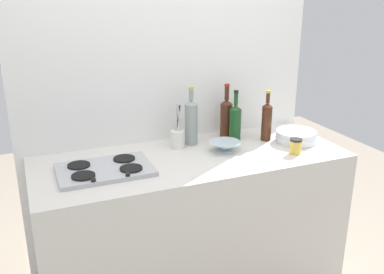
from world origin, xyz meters
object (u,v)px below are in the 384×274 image
wine_bottle_mid_left (267,121)px  wine_bottle_rightmost (191,121)px  wine_bottle_leftmost (235,122)px  stovetop_hob (105,169)px  condiment_jar_front (296,146)px  plate_stack (296,136)px  mixing_bowl (225,146)px  utensil_crock (177,137)px  wine_bottle_mid_right (226,117)px

wine_bottle_mid_left → wine_bottle_rightmost: wine_bottle_rightmost is taller
wine_bottle_leftmost → wine_bottle_rightmost: (-0.29, 0.04, 0.02)m
stovetop_hob → wine_bottle_mid_left: (1.06, 0.11, 0.11)m
wine_bottle_leftmost → condiment_jar_front: bearing=-58.3°
wine_bottle_leftmost → stovetop_hob: bearing=-167.8°
wine_bottle_leftmost → wine_bottle_mid_left: 0.20m
wine_bottle_rightmost → condiment_jar_front: bearing=-37.7°
plate_stack → mixing_bowl: size_ratio=1.38×
wine_bottle_mid_left → wine_bottle_rightmost: (-0.47, 0.11, 0.02)m
utensil_crock → condiment_jar_front: bearing=-30.7°
stovetop_hob → wine_bottle_leftmost: bearing=12.2°
stovetop_hob → utensil_crock: utensil_crock is taller
stovetop_hob → utensil_crock: bearing=22.2°
wine_bottle_rightmost → mixing_bowl: wine_bottle_rightmost is taller
wine_bottle_mid_right → wine_bottle_rightmost: 0.27m
plate_stack → wine_bottle_rightmost: wine_bottle_rightmost is taller
stovetop_hob → condiment_jar_front: condiment_jar_front is taller
wine_bottle_mid_right → wine_bottle_rightmost: (-0.27, -0.05, 0.01)m
plate_stack → wine_bottle_rightmost: bearing=160.8°
stovetop_hob → wine_bottle_mid_right: size_ratio=1.41×
wine_bottle_leftmost → wine_bottle_mid_left: (0.18, -0.08, 0.01)m
mixing_bowl → utensil_crock: utensil_crock is taller
plate_stack → utensil_crock: bearing=165.5°
wine_bottle_mid_left → mixing_bowl: bearing=-166.0°
mixing_bowl → utensil_crock: bearing=144.1°
plate_stack → condiment_jar_front: bearing=-126.4°
mixing_bowl → utensil_crock: (-0.23, 0.17, 0.03)m
plate_stack → wine_bottle_leftmost: size_ratio=0.80×
wine_bottle_leftmost → plate_stack: bearing=-27.9°
utensil_crock → condiment_jar_front: size_ratio=3.05×
plate_stack → mixing_bowl: plate_stack is taller
wine_bottle_leftmost → condiment_jar_front: size_ratio=3.53×
wine_bottle_leftmost → wine_bottle_mid_right: 0.09m
wine_bottle_mid_right → mixing_bowl: 0.30m
condiment_jar_front → wine_bottle_leftmost: bearing=121.7°
wine_bottle_rightmost → condiment_jar_front: 0.64m
plate_stack → mixing_bowl: bearing=177.8°
wine_bottle_mid_left → mixing_bowl: 0.36m
stovetop_hob → wine_bottle_mid_left: wine_bottle_mid_left is taller
plate_stack → wine_bottle_leftmost: 0.39m
wine_bottle_mid_right → condiment_jar_front: (0.24, -0.44, -0.09)m
wine_bottle_mid_left → wine_bottle_mid_right: bearing=141.0°
stovetop_hob → condiment_jar_front: bearing=-8.4°
wine_bottle_mid_left → condiment_jar_front: size_ratio=3.54×
mixing_bowl → utensil_crock: size_ratio=0.67×
wine_bottle_rightmost → utensil_crock: bearing=-164.1°
plate_stack → utensil_crock: size_ratio=0.93×
wine_bottle_leftmost → utensil_crock: (-0.39, 0.01, -0.06)m
mixing_bowl → condiment_jar_front: 0.41m
wine_bottle_rightmost → mixing_bowl: bearing=-56.2°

